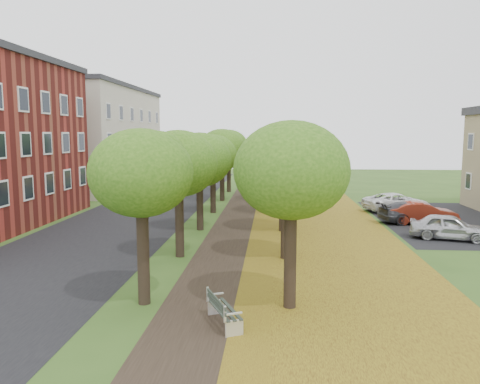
% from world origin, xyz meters
% --- Properties ---
extents(ground, '(120.00, 120.00, 0.00)m').
position_xyz_m(ground, '(0.00, 0.00, 0.00)').
color(ground, '#2D4C19').
rests_on(ground, ground).
extents(street_asphalt, '(8.00, 70.00, 0.01)m').
position_xyz_m(street_asphalt, '(-7.50, 15.00, 0.00)').
color(street_asphalt, black).
rests_on(street_asphalt, ground).
extents(footpath, '(3.20, 70.00, 0.01)m').
position_xyz_m(footpath, '(0.00, 15.00, 0.00)').
color(footpath, black).
rests_on(footpath, ground).
extents(leaf_verge, '(7.50, 70.00, 0.01)m').
position_xyz_m(leaf_verge, '(5.00, 15.00, 0.01)').
color(leaf_verge, olive).
rests_on(leaf_verge, ground).
extents(parking_lot, '(9.00, 16.00, 0.01)m').
position_xyz_m(parking_lot, '(13.50, 16.00, 0.00)').
color(parking_lot, black).
rests_on(parking_lot, ground).
extents(tree_row_west, '(3.72, 33.72, 5.90)m').
position_xyz_m(tree_row_west, '(-2.20, 15.00, 4.29)').
color(tree_row_west, black).
rests_on(tree_row_west, ground).
extents(tree_row_east, '(3.72, 33.72, 5.90)m').
position_xyz_m(tree_row_east, '(2.60, 15.00, 4.29)').
color(tree_row_east, black).
rests_on(tree_row_east, ground).
extents(building_cream, '(10.30, 20.30, 10.40)m').
position_xyz_m(building_cream, '(-17.00, 33.00, 5.21)').
color(building_cream, beige).
rests_on(building_cream, ground).
extents(bench, '(1.25, 1.93, 0.88)m').
position_xyz_m(bench, '(0.58, -1.56, 0.46)').
color(bench, '#2B362D').
rests_on(bench, ground).
extents(car_silver, '(4.29, 2.68, 1.36)m').
position_xyz_m(car_silver, '(11.41, 10.46, 0.68)').
color(car_silver, '#B3B3B8').
rests_on(car_silver, ground).
extents(car_red, '(4.24, 1.62, 1.38)m').
position_xyz_m(car_red, '(11.32, 14.71, 0.69)').
color(car_red, maroon).
rests_on(car_red, ground).
extents(car_grey, '(4.89, 2.81, 1.33)m').
position_xyz_m(car_grey, '(11.00, 15.14, 0.67)').
color(car_grey, '#2F3034').
rests_on(car_grey, ground).
extents(car_white, '(5.23, 3.46, 1.33)m').
position_xyz_m(car_white, '(11.00, 19.51, 0.67)').
color(car_white, white).
rests_on(car_white, ground).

